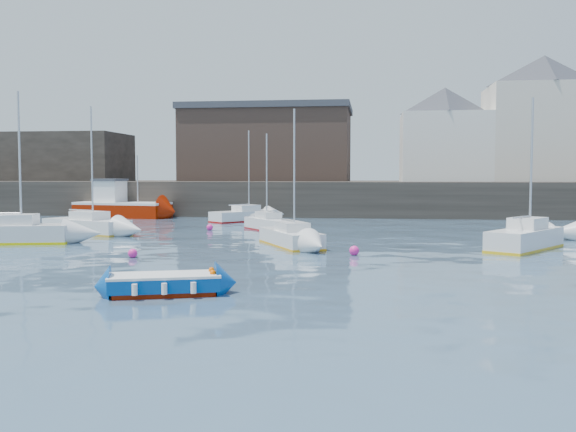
# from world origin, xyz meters

# --- Properties ---
(water) EXTENTS (220.00, 220.00, 0.00)m
(water) POSITION_xyz_m (0.00, 0.00, 0.00)
(water) COLOR #2D4760
(water) RESTS_ON ground
(quay_wall) EXTENTS (90.00, 5.00, 3.00)m
(quay_wall) POSITION_xyz_m (0.00, 35.00, 1.50)
(quay_wall) COLOR #28231E
(quay_wall) RESTS_ON ground
(land_strip) EXTENTS (90.00, 32.00, 2.80)m
(land_strip) POSITION_xyz_m (0.00, 53.00, 1.40)
(land_strip) COLOR #28231E
(land_strip) RESTS_ON ground
(bldg_east_a) EXTENTS (13.36, 13.36, 11.80)m
(bldg_east_a) POSITION_xyz_m (20.00, 42.00, 8.81)
(bldg_east_a) COLOR beige
(bldg_east_a) RESTS_ON land_strip
(bldg_east_d) EXTENTS (11.14, 11.14, 8.95)m
(bldg_east_d) POSITION_xyz_m (11.00, 41.50, 7.36)
(bldg_east_d) COLOR white
(bldg_east_d) RESTS_ON land_strip
(warehouse) EXTENTS (16.40, 10.40, 7.60)m
(warehouse) POSITION_xyz_m (-6.00, 43.00, 6.62)
(warehouse) COLOR #3D2D26
(warehouse) RESTS_ON land_strip
(bldg_west) EXTENTS (14.00, 8.00, 5.00)m
(bldg_west) POSITION_xyz_m (-28.00, 42.00, 5.30)
(bldg_west) COLOR #353028
(bldg_west) RESTS_ON land_strip
(blue_dinghy) EXTENTS (3.59, 2.38, 0.63)m
(blue_dinghy) POSITION_xyz_m (-1.94, -2.00, 0.35)
(blue_dinghy) COLOR #871400
(blue_dinghy) RESTS_ON ground
(fishing_boat) EXTENTS (8.31, 4.26, 5.25)m
(fishing_boat) POSITION_xyz_m (-16.97, 31.54, 1.02)
(fishing_boat) COLOR #871400
(fishing_boat) RESTS_ON ground
(sailboat_a) EXTENTS (6.39, 3.30, 7.94)m
(sailboat_a) POSITION_xyz_m (-14.57, 10.88, 0.56)
(sailboat_a) COLOR silver
(sailboat_a) RESTS_ON ground
(sailboat_b) EXTENTS (3.94, 5.53, 6.87)m
(sailboat_b) POSITION_xyz_m (0.20, 11.61, 0.45)
(sailboat_b) COLOR silver
(sailboat_b) RESTS_ON ground
(sailboat_c) EXTENTS (4.61, 5.60, 7.33)m
(sailboat_c) POSITION_xyz_m (11.63, 11.53, 0.56)
(sailboat_c) COLOR silver
(sailboat_c) RESTS_ON ground
(sailboat_e) EXTENTS (6.25, 4.25, 7.72)m
(sailboat_e) POSITION_xyz_m (-13.04, 16.69, 0.50)
(sailboat_e) COLOR silver
(sailboat_e) RESTS_ON ground
(sailboat_f) EXTENTS (4.03, 4.84, 6.28)m
(sailboat_f) POSITION_xyz_m (-2.28, 20.38, 0.44)
(sailboat_f) COLOR silver
(sailboat_f) RESTS_ON ground
(sailboat_h) EXTENTS (4.87, 5.28, 7.02)m
(sailboat_h) POSITION_xyz_m (-5.56, 28.19, 0.46)
(sailboat_h) COLOR silver
(sailboat_h) RESTS_ON ground
(buoy_near) EXTENTS (0.41, 0.41, 0.41)m
(buoy_near) POSITION_xyz_m (-6.10, 6.24, 0.00)
(buoy_near) COLOR #F32392
(buoy_near) RESTS_ON ground
(buoy_mid) EXTENTS (0.45, 0.45, 0.45)m
(buoy_mid) POSITION_xyz_m (3.48, 8.31, 0.00)
(buoy_mid) COLOR #F32392
(buoy_mid) RESTS_ON ground
(buoy_far) EXTENTS (0.42, 0.42, 0.42)m
(buoy_far) POSITION_xyz_m (-6.20, 20.10, 0.00)
(buoy_far) COLOR #F32392
(buoy_far) RESTS_ON ground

